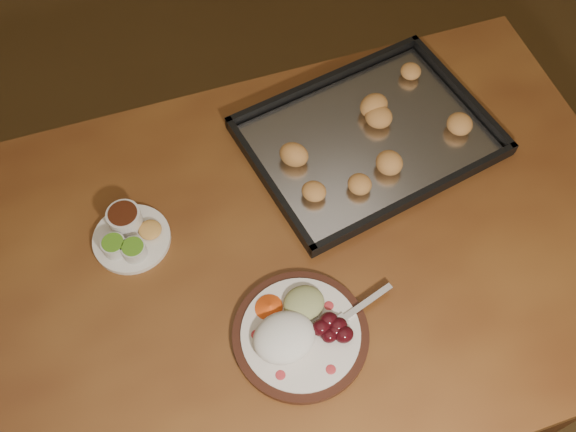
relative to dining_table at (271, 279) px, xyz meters
name	(u,v)px	position (x,y,z in m)	size (l,w,h in m)	color
ground	(211,397)	(-0.20, 0.01, -0.65)	(4.00, 4.00, 0.00)	#533A1C
dining_table	(271,279)	(0.00, 0.00, 0.00)	(1.56, 1.01, 0.75)	brown
dinner_plate	(298,332)	(-0.01, -0.16, 0.12)	(0.32, 0.25, 0.06)	black
condiment_saucer	(129,234)	(-0.24, 0.15, 0.12)	(0.15, 0.15, 0.05)	silver
baking_tray	(369,137)	(0.30, 0.18, 0.11)	(0.54, 0.42, 0.05)	black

